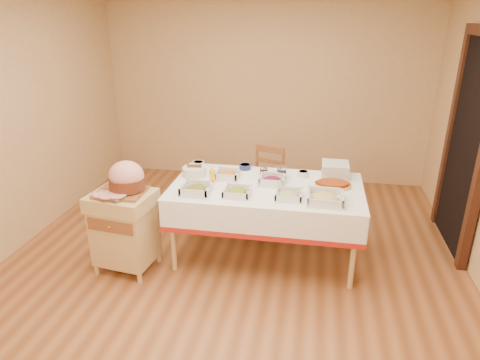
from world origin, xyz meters
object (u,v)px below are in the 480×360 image
Objects in this scene: dining_chair at (265,183)px; preserve_jar_left at (264,172)px; plate_stack at (335,170)px; bread_basket at (195,171)px; brass_platter at (333,184)px; ham_on_board at (126,180)px; preserve_jar_right at (282,173)px; dining_table at (266,201)px; butcher_cart at (124,227)px; mustard_bottle at (212,175)px.

preserve_jar_left is at bearing -84.62° from dining_chair.
dining_chair is at bearing 147.93° from plate_stack.
bread_basket is 1.38m from brass_platter.
ham_on_board is at bearing -163.97° from brass_platter.
ham_on_board is at bearing -131.17° from dining_chair.
ham_on_board is at bearing -150.03° from preserve_jar_left.
preserve_jar_left is at bearing 168.17° from brass_platter.
preserve_jar_right is at bearing 25.72° from ham_on_board.
butcher_cart is at bearing -159.82° from dining_table.
dining_chair is 1.01m from bread_basket.
mustard_bottle is at bearing 30.47° from ham_on_board.
plate_stack is 0.77× the size of brass_platter.
brass_platter is at bearing -95.19° from plate_stack.
dining_table is 5.33× the size of brass_platter.
butcher_cart is 4.52× the size of mustard_bottle.
ham_on_board is 1.73× the size of plate_stack.
dining_table is 10.59× the size of mustard_bottle.
preserve_jar_right is at bearing -164.51° from plate_stack.
plate_stack is (0.64, 0.36, 0.23)m from dining_table.
mustard_bottle reaches higher than brass_platter.
butcher_cart is at bearing -163.33° from brass_platter.
bread_basket reaches higher than dining_chair.
dining_table is at bearing -76.40° from preserve_jar_left.
brass_platter is at bearing 16.03° from ham_on_board.
plate_stack reaches higher than butcher_cart.
butcher_cart is 2.28× the size of brass_platter.
bread_basket is (-0.69, -0.10, -0.00)m from preserve_jar_left.
bread_basket is at bearing -132.57° from dining_chair.
preserve_jar_left is 0.54m from mustard_bottle.
mustard_bottle reaches higher than preserve_jar_right.
mustard_bottle is at bearing -177.69° from dining_table.
bread_basket is at bearing 50.60° from ham_on_board.
ham_on_board reaches higher than bread_basket.
dining_table is 14.34× the size of preserve_jar_right.
dining_chair is 1.91× the size of ham_on_board.
plate_stack is at bearing 15.49° from preserve_jar_right.
dining_table is at bearing 20.18° from butcher_cart.
butcher_cart is 1.72× the size of ham_on_board.
preserve_jar_left reaches higher than brass_platter.
mustard_bottle reaches higher than preserve_jar_left.
mustard_bottle reaches higher than bread_basket.
butcher_cart is 0.88m from bread_basket.
preserve_jar_right is 0.54m from plate_stack.
preserve_jar_left is at bearing 8.03° from bread_basket.
ham_on_board reaches higher than butcher_cart.
mustard_bottle is at bearing -115.69° from dining_chair.
plate_stack is at bearing 8.91° from bread_basket.
dining_chair is 0.98m from plate_stack.
preserve_jar_left is at bearing 30.30° from butcher_cart.
preserve_jar_left is (1.17, 0.67, -0.10)m from ham_on_board.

